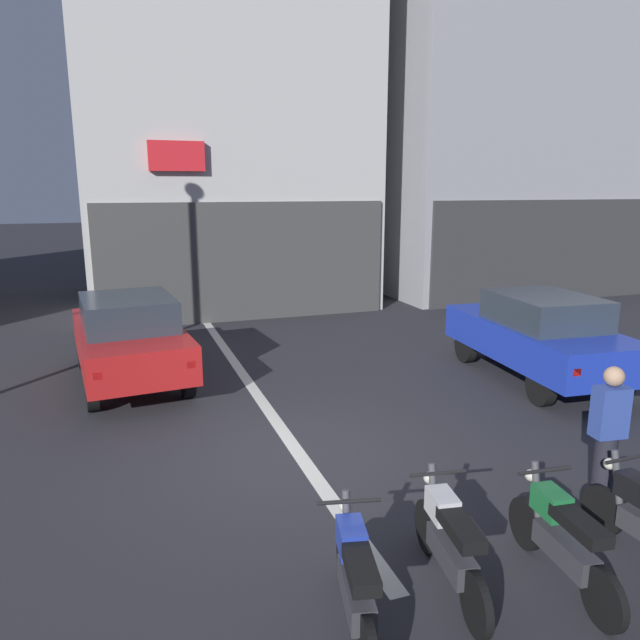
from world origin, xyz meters
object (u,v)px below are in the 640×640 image
car_red_crossing_near (129,336)px  motorcycle_green_row_centre (562,537)px  car_blue_parked_kerbside (539,334)px  motorcycle_white_row_left_mid (449,541)px  motorcycle_blue_row_leftmost (355,578)px  person_by_motorcycles (607,437)px

car_red_crossing_near → motorcycle_green_row_centre: 8.13m
car_blue_parked_kerbside → motorcycle_white_row_left_mid: (-4.76, -4.70, -0.43)m
motorcycle_blue_row_leftmost → car_blue_parked_kerbside: bearing=40.3°
motorcycle_green_row_centre → person_by_motorcycles: (1.38, 0.92, 0.40)m
motorcycle_blue_row_leftmost → motorcycle_green_row_centre: bearing=-2.6°
person_by_motorcycles → car_blue_parked_kerbside: bearing=59.6°
car_red_crossing_near → motorcycle_green_row_centre: (3.53, -7.31, -0.43)m
car_blue_parked_kerbside → car_red_crossing_near: bearing=162.3°
car_red_crossing_near → car_blue_parked_kerbside: size_ratio=1.00×
car_red_crossing_near → motorcycle_blue_row_leftmost: 7.40m
car_blue_parked_kerbside → motorcycle_blue_row_leftmost: car_blue_parked_kerbside is taller
motorcycle_blue_row_leftmost → motorcycle_green_row_centre: 2.00m
car_red_crossing_near → motorcycle_white_row_left_mid: (2.54, -7.03, -0.43)m
car_blue_parked_kerbside → motorcycle_blue_row_leftmost: 7.57m
car_blue_parked_kerbside → motorcycle_blue_row_leftmost: bearing=-139.7°
motorcycle_blue_row_leftmost → car_red_crossing_near: bearing=102.0°
car_blue_parked_kerbside → motorcycle_blue_row_leftmost: size_ratio=2.57×
motorcycle_white_row_left_mid → person_by_motorcycles: (2.37, 0.63, 0.40)m
motorcycle_white_row_left_mid → person_by_motorcycles: bearing=14.9°
car_blue_parked_kerbside → person_by_motorcycles: person_by_motorcycles is taller
motorcycle_white_row_left_mid → motorcycle_green_row_centre: same height
car_red_crossing_near → car_blue_parked_kerbside: same height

